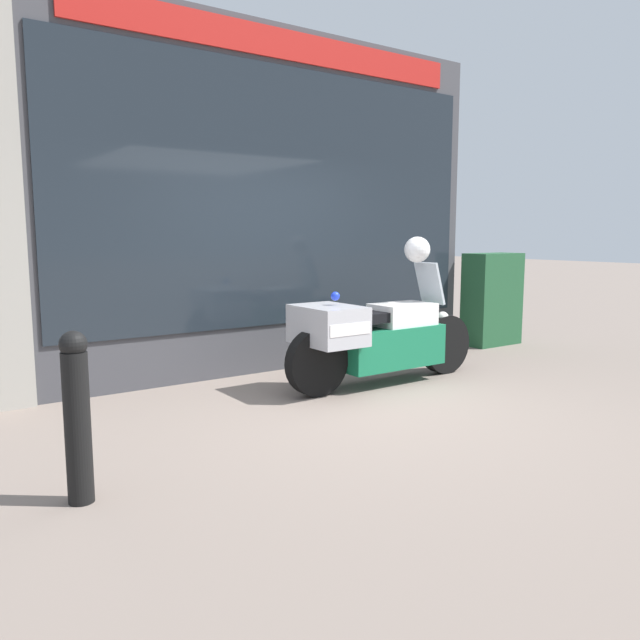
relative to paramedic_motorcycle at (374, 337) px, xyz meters
The scene contains 7 objects.
ground_plane 1.02m from the paramedic_motorcycle, 138.21° to the right, with size 60.00×60.00×0.00m, color gray.
shop_building 2.25m from the paramedic_motorcycle, 126.04° to the left, with size 6.31×0.55×3.87m.
window_display 1.49m from the paramedic_motorcycle, 103.78° to the left, with size 5.10×0.30×2.07m.
paramedic_motorcycle is the anchor object (origin of this frame).
utility_cabinet 3.13m from the paramedic_motorcycle, 17.28° to the left, with size 0.85×0.43×1.31m, color #235633.
white_helmet 1.07m from the paramedic_motorcycle, ahead, with size 0.28×0.28×0.28m, color white.
street_bollard 3.49m from the paramedic_motorcycle, 159.72° to the right, with size 0.16×0.16×1.03m.
Camera 1 is at (-3.48, -4.32, 1.58)m, focal length 35.00 mm.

